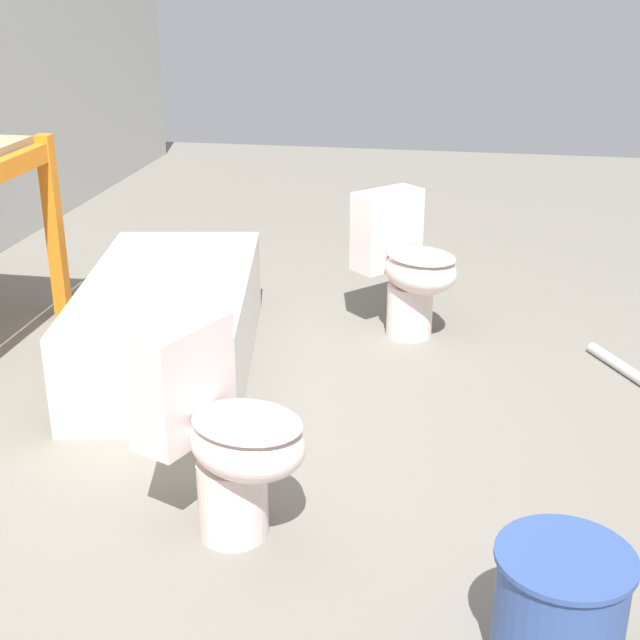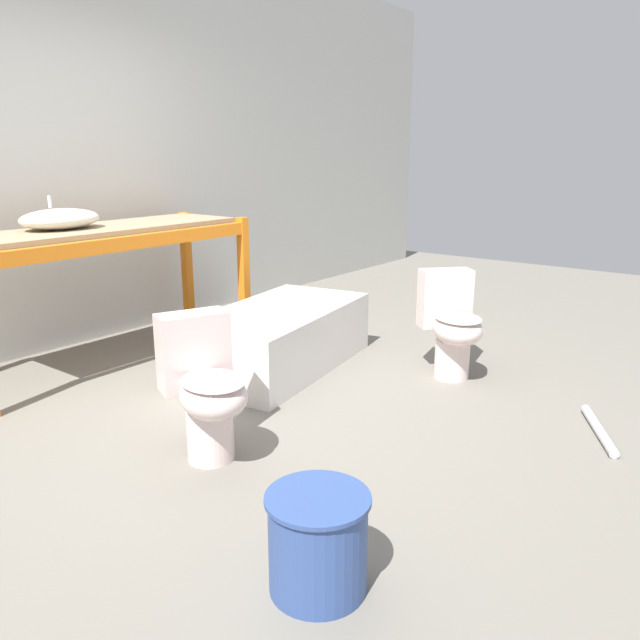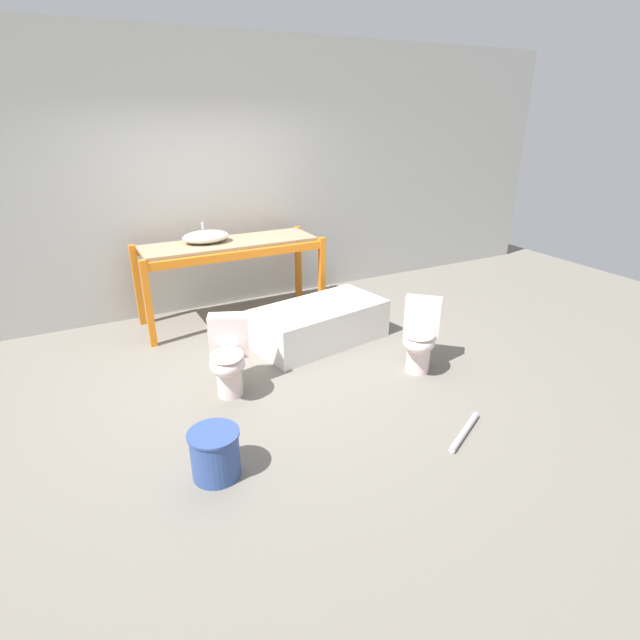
% 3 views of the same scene
% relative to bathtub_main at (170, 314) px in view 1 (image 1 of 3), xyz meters
% --- Properties ---
extents(ground_plane, '(12.00, 12.00, 0.00)m').
position_rel_bathtub_main_xyz_m(ground_plane, '(-0.80, -0.25, -0.24)').
color(ground_plane, slate).
extents(bathtub_main, '(1.53, 0.96, 0.42)m').
position_rel_bathtub_main_xyz_m(bathtub_main, '(0.00, 0.00, 0.00)').
color(bathtub_main, white).
rests_on(bathtub_main, ground_plane).
extents(toilet_near, '(0.50, 0.61, 0.70)m').
position_rel_bathtub_main_xyz_m(toilet_near, '(-1.22, -0.59, 0.12)').
color(toilet_near, silver).
rests_on(toilet_near, ground_plane).
extents(toilet_far, '(0.60, 0.61, 0.70)m').
position_rel_bathtub_main_xyz_m(toilet_far, '(0.55, -1.03, 0.12)').
color(toilet_far, silver).
rests_on(toilet_far, ground_plane).
extents(bucket_white, '(0.36, 0.36, 0.35)m').
position_rel_bathtub_main_xyz_m(bucket_white, '(-1.66, -1.61, -0.06)').
color(bucket_white, '#334C8C').
rests_on(bucket_white, ground_plane).
extents(loose_pipe, '(0.53, 0.32, 0.05)m').
position_rel_bathtub_main_xyz_m(loose_pipe, '(0.21, -2.06, -0.22)').
color(loose_pipe, '#B7B7BC').
rests_on(loose_pipe, ground_plane).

